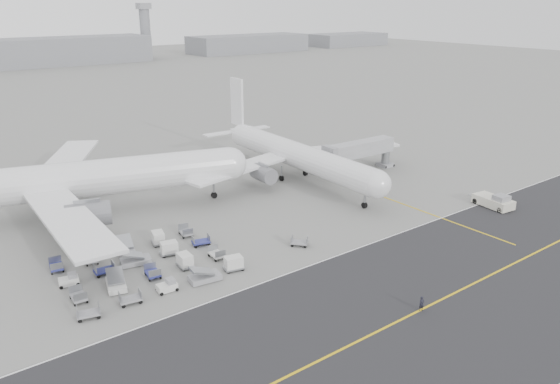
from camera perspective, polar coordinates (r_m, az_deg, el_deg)
ground at (r=72.12m, az=0.40°, el=-7.65°), size 700.00×700.00×0.00m
taxiway at (r=64.13m, az=14.17°, el=-12.01°), size 220.00×59.00×0.03m
horizon_buildings at (r=320.19m, az=-25.01°, el=11.78°), size 520.00×28.00×28.00m
control_tower at (r=345.59m, az=-13.90°, el=16.14°), size 7.00×7.00×31.25m
airliner_a at (r=92.11m, az=-21.51°, el=1.06°), size 58.27×57.05×20.63m
airliner_b at (r=104.88m, az=1.52°, el=3.98°), size 48.71×49.31×17.00m
pushback_tug at (r=98.06m, az=21.47°, el=-0.91°), size 3.87×8.72×2.46m
jet_bridge at (r=109.78m, az=8.37°, el=4.32°), size 17.50×3.65×6.60m
gse_cluster at (r=72.88m, az=-13.83°, el=-7.96°), size 29.23×24.74×1.94m
stray_dolly at (r=77.58m, az=2.03°, el=-5.62°), size 2.71×2.80×1.49m
ground_crew_a at (r=63.94m, az=14.58°, el=-11.24°), size 0.74×0.59×1.78m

